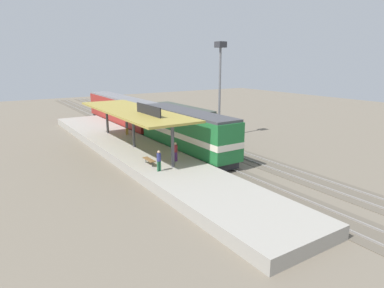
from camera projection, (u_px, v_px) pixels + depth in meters
name	position (u px, v px, depth m)	size (l,w,h in m)	color
ground_plane	(189.00, 146.00, 38.06)	(120.00, 120.00, 0.00)	#706656
track_near	(173.00, 149.00, 37.00)	(3.20, 110.00, 0.16)	#5F5649
track_far	(207.00, 143.00, 39.43)	(3.20, 110.00, 0.16)	#5F5649
platform	(135.00, 151.00, 34.48)	(6.00, 44.00, 0.90)	#9E998E
station_canopy	(133.00, 112.00, 33.41)	(5.20, 18.00, 4.70)	#47474C
platform_bench	(149.00, 160.00, 28.32)	(0.44, 1.70, 0.50)	#333338
locomotive	(186.00, 132.00, 34.18)	(2.93, 14.43, 4.44)	#28282D
passenger_carriage_single	(121.00, 111.00, 48.86)	(2.90, 20.00, 4.24)	#28282D
freight_car	(181.00, 120.00, 43.77)	(2.80, 12.00, 3.54)	#28282D
light_mast	(220.00, 70.00, 40.65)	(1.10, 1.10, 11.70)	slate
person_waiting	(127.00, 127.00, 39.67)	(0.34, 0.34, 1.71)	olive
person_walking	(159.00, 160.00, 26.58)	(0.34, 0.34, 1.71)	#23603D
person_boarding	(176.00, 151.00, 29.19)	(0.34, 0.34, 1.71)	#663375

